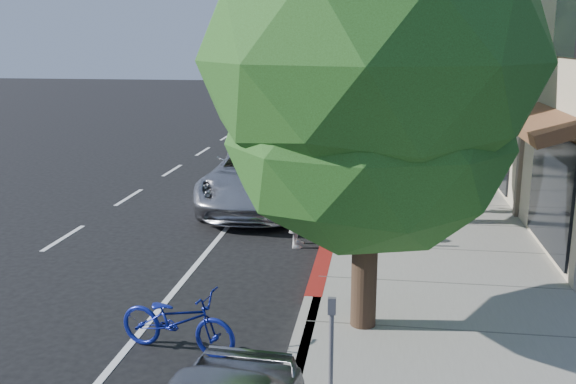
% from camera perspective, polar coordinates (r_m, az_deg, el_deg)
% --- Properties ---
extents(ground, '(120.00, 120.00, 0.00)m').
position_cam_1_polar(ground, '(12.36, 2.73, -8.14)').
color(ground, black).
rests_on(ground, ground).
extents(sidewalk, '(4.60, 56.00, 0.15)m').
position_cam_1_polar(sidewalk, '(19.98, 11.59, 0.26)').
color(sidewalk, gray).
rests_on(sidewalk, ground).
extents(curb, '(0.30, 56.00, 0.15)m').
position_cam_1_polar(curb, '(19.97, 4.99, 0.48)').
color(curb, '#9E998E').
rests_on(curb, ground).
extents(curb_red_segment, '(0.32, 4.00, 0.15)m').
position_cam_1_polar(curb_red_segment, '(13.26, 3.16, -6.26)').
color(curb_red_segment, maroon).
rests_on(curb_red_segment, ground).
extents(street_tree_0, '(4.99, 4.99, 6.99)m').
position_cam_1_polar(street_tree_0, '(9.45, 7.33, 10.97)').
color(street_tree_0, black).
rests_on(street_tree_0, ground).
extents(street_tree_1, '(4.27, 4.27, 7.94)m').
position_cam_1_polar(street_tree_1, '(15.45, 7.90, 15.15)').
color(street_tree_1, black).
rests_on(street_tree_1, ground).
extents(street_tree_2, '(4.22, 4.22, 6.81)m').
position_cam_1_polar(street_tree_2, '(21.44, 8.01, 12.38)').
color(street_tree_2, black).
rests_on(street_tree_2, ground).
extents(street_tree_3, '(4.38, 4.38, 8.27)m').
position_cam_1_polar(street_tree_3, '(27.45, 8.20, 14.81)').
color(street_tree_3, black).
rests_on(street_tree_3, ground).
extents(street_tree_4, '(4.84, 4.84, 7.54)m').
position_cam_1_polar(street_tree_4, '(33.44, 8.22, 13.42)').
color(street_tree_4, black).
rests_on(street_tree_4, ground).
extents(street_tree_5, '(4.82, 4.82, 7.54)m').
position_cam_1_polar(street_tree_5, '(39.44, 8.27, 13.42)').
color(street_tree_5, black).
rests_on(street_tree_5, ground).
extents(cyclist, '(0.51, 0.73, 1.93)m').
position_cam_1_polar(cyclist, '(14.25, 0.86, -1.09)').
color(cyclist, silver).
rests_on(cyclist, ground).
extents(bicycle, '(1.97, 1.03, 0.99)m').
position_cam_1_polar(bicycle, '(9.79, -9.79, -11.18)').
color(bicycle, navy).
rests_on(bicycle, ground).
extents(silver_suv, '(3.03, 6.20, 1.70)m').
position_cam_1_polar(silver_suv, '(17.82, -2.34, 1.48)').
color(silver_suv, '#B3B3B8').
rests_on(silver_suv, ground).
extents(dark_sedan, '(1.94, 4.55, 1.46)m').
position_cam_1_polar(dark_sedan, '(23.64, 4.29, 4.13)').
color(dark_sedan, black).
rests_on(dark_sedan, ground).
extents(white_pickup, '(2.43, 5.72, 1.65)m').
position_cam_1_polar(white_pickup, '(31.23, 2.50, 6.60)').
color(white_pickup, silver).
rests_on(white_pickup, ground).
extents(dark_suv_far, '(2.66, 5.36, 1.75)m').
position_cam_1_polar(dark_suv_far, '(35.47, 5.13, 7.47)').
color(dark_suv_far, black).
rests_on(dark_suv_far, ground).
extents(pedestrian, '(0.80, 0.63, 1.60)m').
position_cam_1_polar(pedestrian, '(17.23, 14.19, 1.00)').
color(pedestrian, black).
rests_on(pedestrian, sidewalk).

